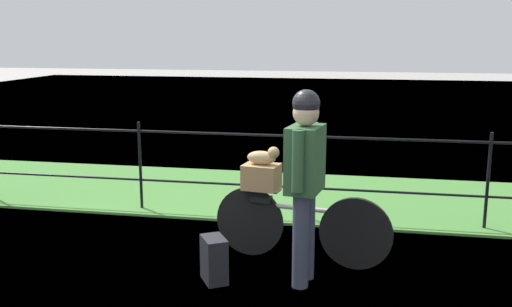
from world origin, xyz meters
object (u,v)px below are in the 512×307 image
(terrier_dog, at_px, (264,157))
(cyclist_person, at_px, (305,170))
(backpack_on_paving, at_px, (214,260))
(bicycle_main, at_px, (299,225))
(wooden_crate, at_px, (261,177))

(terrier_dog, relative_size, cyclist_person, 0.19)
(terrier_dog, xyz_separation_m, cyclist_person, (0.44, -0.53, 0.01))
(backpack_on_paving, bearing_deg, bicycle_main, 100.39)
(wooden_crate, relative_size, terrier_dog, 1.03)
(bicycle_main, xyz_separation_m, backpack_on_paving, (-0.67, -0.60, -0.16))
(bicycle_main, distance_m, terrier_dog, 0.73)
(cyclist_person, relative_size, backpack_on_paving, 4.21)
(cyclist_person, bearing_deg, wooden_crate, 131.38)
(bicycle_main, bearing_deg, terrier_dog, 170.79)
(cyclist_person, xyz_separation_m, backpack_on_paving, (-0.77, -0.13, -0.80))
(bicycle_main, height_order, wooden_crate, wooden_crate)
(bicycle_main, relative_size, terrier_dog, 5.26)
(wooden_crate, xyz_separation_m, backpack_on_paving, (-0.30, -0.66, -0.60))
(bicycle_main, distance_m, wooden_crate, 0.58)
(terrier_dog, xyz_separation_m, backpack_on_paving, (-0.32, -0.66, -0.79))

